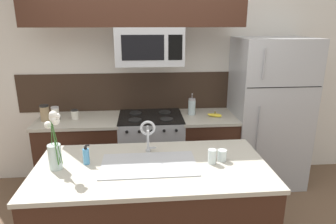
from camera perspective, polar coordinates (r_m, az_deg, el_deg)
name	(u,v)px	position (r m, az deg, el deg)	size (l,w,h in m)	color
rear_partition	(172,79)	(3.89, 0.84, 6.37)	(5.20, 0.10, 2.60)	silver
splash_band	(149,91)	(3.85, -3.55, 3.93)	(3.27, 0.01, 0.48)	#332319
back_counter_left	(82,154)	(3.83, -16.08, -7.73)	(0.96, 0.65, 0.91)	#381E14
back_counter_right	(207,150)	(3.84, 7.37, -7.11)	(0.67, 0.65, 0.91)	#381E14
stove_range	(151,151)	(3.76, -3.21, -7.47)	(0.76, 0.64, 0.93)	#A8AAAF
microwave	(149,46)	(3.41, -3.56, 12.41)	(0.74, 0.40, 0.41)	#A8AAAF
refrigerator	(268,113)	(3.93, 18.46, -0.15)	(0.88, 0.74, 1.83)	#A8AAAF
storage_jar_tall	(45,113)	(3.71, -22.41, -0.16)	(0.10, 0.10, 0.19)	#997F5B
storage_jar_medium	(55,113)	(3.70, -20.67, -0.26)	(0.09, 0.09, 0.16)	silver
storage_jar_short	(75,114)	(3.67, -17.33, -0.44)	(0.08, 0.08, 0.11)	silver
banana_bunch	(215,115)	(3.64, 8.95, -0.57)	(0.19, 0.12, 0.08)	yellow
french_press	(192,107)	(3.67, 4.56, 1.02)	(0.09, 0.09, 0.27)	silver
island_counter	(153,213)	(2.67, -2.92, -18.72)	(1.86, 0.93, 0.91)	#381E14
kitchen_sink	(149,173)	(2.47, -3.62, -11.45)	(0.76, 0.44, 0.16)	#ADAFB5
sink_faucet	(148,132)	(2.56, -3.85, -3.86)	(0.14, 0.14, 0.31)	#B7BABF
dish_soap_bottle	(86,156)	(2.51, -15.32, -8.10)	(0.06, 0.05, 0.16)	#4C93C6
drinking_glass	(212,157)	(2.46, 8.38, -8.39)	(0.07, 0.07, 0.12)	silver
spare_glass	(222,155)	(2.52, 10.24, -8.13)	(0.07, 0.07, 0.09)	silver
flower_vase	(55,148)	(2.45, -20.78, -6.50)	(0.15, 0.14, 0.49)	silver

